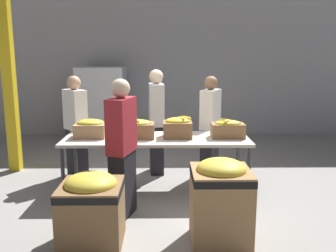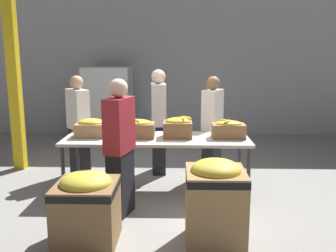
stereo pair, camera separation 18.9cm
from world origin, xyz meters
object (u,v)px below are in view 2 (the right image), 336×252
object	(u,v)px
pallet_stack_0	(109,105)
pallet_stack_1	(102,118)
banana_box_3	(228,129)
volunteer_2	(79,127)
sorting_table	(157,141)
banana_box_1	(136,128)
donation_bin_1	(215,200)
banana_box_2	(178,127)
banana_box_0	(92,127)
donation_bin_0	(87,206)
volunteer_1	(159,122)
volunteer_0	(212,127)
volunteer_3	(120,149)
support_pillar	(11,45)

from	to	relation	value
pallet_stack_0	pallet_stack_1	xyz separation A→B (m)	(-0.17, 0.06, -0.29)
banana_box_3	volunteer_2	xyz separation A→B (m)	(-2.21, 0.63, -0.11)
volunteer_2	sorting_table	bearing A→B (deg)	23.41
banana_box_1	donation_bin_1	xyz separation A→B (m)	(0.93, -1.49, -0.42)
banana_box_2	volunteer_2	size ratio (longest dim) A/B	0.26
banana_box_0	donation_bin_0	size ratio (longest dim) A/B	0.55
sorting_table	pallet_stack_0	bearing A→B (deg)	111.95
volunteer_2	donation_bin_1	distance (m)	2.86
volunteer_2	volunteer_1	bearing A→B (deg)	58.24
volunteer_1	pallet_stack_0	world-z (taller)	volunteer_1
volunteer_0	donation_bin_1	size ratio (longest dim) A/B	1.75
volunteer_1	donation_bin_1	bearing A→B (deg)	11.76
volunteer_1	volunteer_3	xyz separation A→B (m)	(-0.37, -1.58, -0.02)
sorting_table	banana_box_0	world-z (taller)	banana_box_0
pallet_stack_0	pallet_stack_1	bearing A→B (deg)	160.22
banana_box_2	banana_box_3	distance (m)	0.68
volunteer_2	banana_box_1	bearing A→B (deg)	17.41
sorting_table	banana_box_0	size ratio (longest dim) A/B	6.10
banana_box_3	pallet_stack_0	bearing A→B (deg)	126.14
banana_box_2	volunteer_2	distance (m)	1.65
banana_box_3	volunteer_3	xyz separation A→B (m)	(-1.35, -0.78, -0.08)
banana_box_0	volunteer_3	world-z (taller)	volunteer_3
banana_box_2	pallet_stack_0	world-z (taller)	pallet_stack_0
banana_box_3	volunteer_0	distance (m)	0.74
banana_box_2	donation_bin_0	size ratio (longest dim) A/B	0.53
banana_box_3	sorting_table	bearing A→B (deg)	-179.74
pallet_stack_1	volunteer_3	bearing A→B (deg)	-75.50
banana_box_2	volunteer_0	distance (m)	0.89
volunteer_0	donation_bin_0	world-z (taller)	volunteer_0
banana_box_1	banana_box_2	bearing A→B (deg)	0.97
banana_box_3	donation_bin_0	distance (m)	2.23
sorting_table	volunteer_3	world-z (taller)	volunteer_3
banana_box_1	banana_box_3	world-z (taller)	banana_box_1
banana_box_1	donation_bin_1	world-z (taller)	banana_box_1
volunteer_3	donation_bin_0	size ratio (longest dim) A/B	2.16
sorting_table	banana_box_1	distance (m)	0.33
volunteer_0	donation_bin_1	bearing A→B (deg)	22.60
banana_box_1	banana_box_2	xyz separation A→B (m)	(0.56, 0.01, 0.01)
sorting_table	donation_bin_1	size ratio (longest dim) A/B	2.85
volunteer_0	volunteer_2	size ratio (longest dim) A/B	0.99
banana_box_2	support_pillar	size ratio (longest dim) A/B	0.10
volunteer_0	pallet_stack_0	distance (m)	3.02
banana_box_3	support_pillar	bearing A→B (deg)	163.92
volunteer_0	pallet_stack_1	bearing A→B (deg)	-109.79
volunteer_1	pallet_stack_1	xyz separation A→B (m)	(-1.36, 2.23, -0.32)
banana_box_0	volunteer_1	distance (m)	1.16
banana_box_1	volunteer_3	xyz separation A→B (m)	(-0.11, -0.78, -0.09)
support_pillar	banana_box_0	bearing A→B (deg)	-32.35
pallet_stack_0	support_pillar	bearing A→B (deg)	-119.00
volunteer_3	donation_bin_1	bearing A→B (deg)	-107.08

